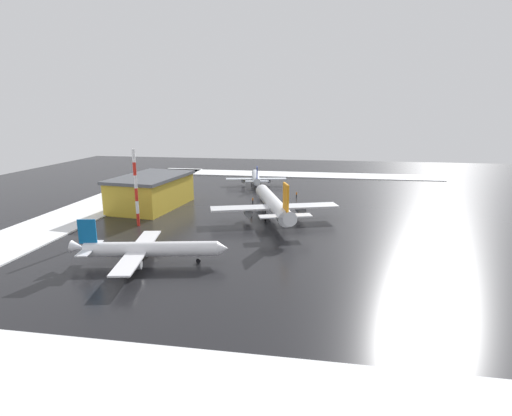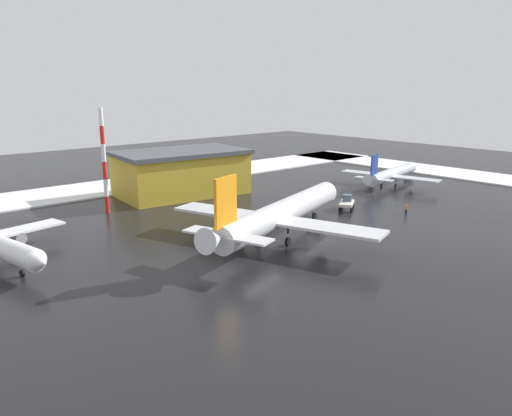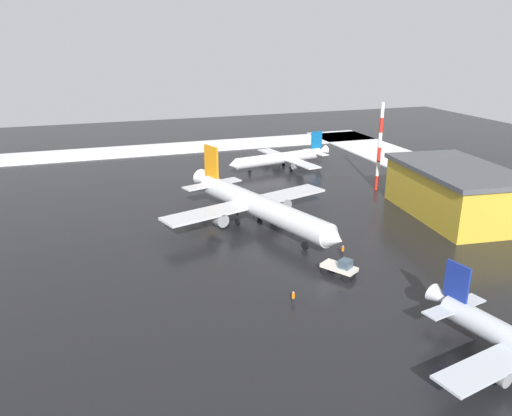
{
  "view_description": "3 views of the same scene",
  "coord_description": "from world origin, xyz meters",
  "px_view_note": "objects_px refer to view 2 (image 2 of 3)",
  "views": [
    {
      "loc": [
        97.59,
        11.38,
        25.9
      ],
      "look_at": [
        2.05,
        -4.41,
        2.26
      ],
      "focal_mm": 28.0,
      "sensor_mm": 36.0,
      "label": 1
    },
    {
      "loc": [
        50.11,
        48.26,
        21.24
      ],
      "look_at": [
        2.51,
        -5.33,
        3.52
      ],
      "focal_mm": 35.0,
      "sensor_mm": 36.0,
      "label": 2
    },
    {
      "loc": [
        -70.55,
        24.67,
        29.76
      ],
      "look_at": [
        -0.73,
        1.15,
        4.37
      ],
      "focal_mm": 35.0,
      "sensor_mm": 36.0,
      "label": 3
    }
  ],
  "objects_px": {
    "ground_crew_near_tug": "(263,222)",
    "ground_crew_by_nose_gear": "(406,209)",
    "airplane_parked_starboard": "(281,214)",
    "pushback_tug": "(347,202)",
    "cargo_hangar": "(181,172)",
    "antenna_mast": "(104,162)",
    "airplane_foreground_jet": "(392,174)",
    "ground_crew_mid_apron": "(313,206)"
  },
  "relations": [
    {
      "from": "airplane_parked_starboard",
      "to": "airplane_foreground_jet",
      "type": "xyz_separation_m",
      "value": [
        -45.18,
        -11.73,
        -1.13
      ]
    },
    {
      "from": "airplane_parked_starboard",
      "to": "cargo_hangar",
      "type": "distance_m",
      "value": 34.8
    },
    {
      "from": "airplane_parked_starboard",
      "to": "ground_crew_near_tug",
      "type": "relative_size",
      "value": 21.35
    },
    {
      "from": "airplane_parked_starboard",
      "to": "pushback_tug",
      "type": "distance_m",
      "value": 21.38
    },
    {
      "from": "antenna_mast",
      "to": "cargo_hangar",
      "type": "xyz_separation_m",
      "value": [
        -17.87,
        -4.36,
        -4.41
      ]
    },
    {
      "from": "airplane_foreground_jet",
      "to": "antenna_mast",
      "type": "xyz_separation_m",
      "value": [
        57.03,
        -18.17,
        6.3
      ]
    },
    {
      "from": "ground_crew_near_tug",
      "to": "cargo_hangar",
      "type": "xyz_separation_m",
      "value": [
        -4.07,
        -28.5,
        3.47
      ]
    },
    {
      "from": "airplane_parked_starboard",
      "to": "ground_crew_by_nose_gear",
      "type": "distance_m",
      "value": 26.08
    },
    {
      "from": "ground_crew_mid_apron",
      "to": "airplane_foreground_jet",
      "type": "bearing_deg",
      "value": 40.14
    },
    {
      "from": "ground_crew_near_tug",
      "to": "antenna_mast",
      "type": "xyz_separation_m",
      "value": [
        13.81,
        -24.14,
        7.88
      ]
    },
    {
      "from": "pushback_tug",
      "to": "ground_crew_by_nose_gear",
      "type": "distance_m",
      "value": 10.02
    },
    {
      "from": "ground_crew_by_nose_gear",
      "to": "cargo_hangar",
      "type": "bearing_deg",
      "value": 74.39
    },
    {
      "from": "airplane_parked_starboard",
      "to": "antenna_mast",
      "type": "bearing_deg",
      "value": 93.55
    },
    {
      "from": "ground_crew_mid_apron",
      "to": "ground_crew_by_nose_gear",
      "type": "xyz_separation_m",
      "value": [
        -10.24,
        11.9,
        0.0
      ]
    },
    {
      "from": "airplane_parked_starboard",
      "to": "ground_crew_mid_apron",
      "type": "distance_m",
      "value": 17.42
    },
    {
      "from": "ground_crew_by_nose_gear",
      "to": "airplane_parked_starboard",
      "type": "bearing_deg",
      "value": 128.17
    },
    {
      "from": "ground_crew_mid_apron",
      "to": "cargo_hangar",
      "type": "relative_size",
      "value": 0.06
    },
    {
      "from": "pushback_tug",
      "to": "ground_crew_mid_apron",
      "type": "relative_size",
      "value": 2.96
    },
    {
      "from": "ground_crew_near_tug",
      "to": "ground_crew_by_nose_gear",
      "type": "bearing_deg",
      "value": 15.03
    },
    {
      "from": "antenna_mast",
      "to": "cargo_hangar",
      "type": "bearing_deg",
      "value": -166.3
    },
    {
      "from": "airplane_parked_starboard",
      "to": "ground_crew_by_nose_gear",
      "type": "height_order",
      "value": "airplane_parked_starboard"
    },
    {
      "from": "ground_crew_by_nose_gear",
      "to": "antenna_mast",
      "type": "relative_size",
      "value": 0.1
    },
    {
      "from": "antenna_mast",
      "to": "airplane_parked_starboard",
      "type": "bearing_deg",
      "value": 111.62
    },
    {
      "from": "airplane_parked_starboard",
      "to": "pushback_tug",
      "type": "height_order",
      "value": "airplane_parked_starboard"
    },
    {
      "from": "pushback_tug",
      "to": "ground_crew_by_nose_gear",
      "type": "relative_size",
      "value": 2.96
    },
    {
      "from": "airplane_foreground_jet",
      "to": "ground_crew_by_nose_gear",
      "type": "height_order",
      "value": "airplane_foreground_jet"
    },
    {
      "from": "ground_crew_near_tug",
      "to": "ground_crew_by_nose_gear",
      "type": "distance_m",
      "value": 25.65
    },
    {
      "from": "antenna_mast",
      "to": "airplane_foreground_jet",
      "type": "bearing_deg",
      "value": 162.33
    },
    {
      "from": "pushback_tug",
      "to": "ground_crew_by_nose_gear",
      "type": "height_order",
      "value": "pushback_tug"
    },
    {
      "from": "antenna_mast",
      "to": "cargo_hangar",
      "type": "distance_m",
      "value": 18.92
    },
    {
      "from": "pushback_tug",
      "to": "ground_crew_near_tug",
      "type": "bearing_deg",
      "value": 144.55
    },
    {
      "from": "pushback_tug",
      "to": "cargo_hangar",
      "type": "bearing_deg",
      "value": 84.48
    },
    {
      "from": "pushback_tug",
      "to": "ground_crew_near_tug",
      "type": "relative_size",
      "value": 2.96
    },
    {
      "from": "ground_crew_by_nose_gear",
      "to": "ground_crew_near_tug",
      "type": "bearing_deg",
      "value": 114.64
    },
    {
      "from": "pushback_tug",
      "to": "antenna_mast",
      "type": "height_order",
      "value": "antenna_mast"
    },
    {
      "from": "pushback_tug",
      "to": "airplane_foreground_jet",
      "type": "bearing_deg",
      "value": -15.64
    },
    {
      "from": "pushback_tug",
      "to": "ground_crew_near_tug",
      "type": "height_order",
      "value": "pushback_tug"
    },
    {
      "from": "antenna_mast",
      "to": "cargo_hangar",
      "type": "height_order",
      "value": "antenna_mast"
    },
    {
      "from": "antenna_mast",
      "to": "ground_crew_near_tug",
      "type": "bearing_deg",
      "value": 119.76
    },
    {
      "from": "cargo_hangar",
      "to": "antenna_mast",
      "type": "bearing_deg",
      "value": 19.95
    },
    {
      "from": "airplane_foreground_jet",
      "to": "ground_crew_near_tug",
      "type": "bearing_deg",
      "value": 176.37
    },
    {
      "from": "pushback_tug",
      "to": "ground_crew_near_tug",
      "type": "distance_m",
      "value": 18.82
    }
  ]
}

